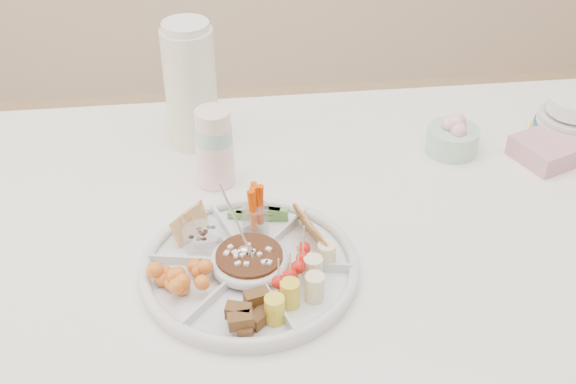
{
  "coord_description": "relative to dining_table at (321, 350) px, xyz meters",
  "views": [
    {
      "loc": [
        -0.21,
        -1.09,
        1.63
      ],
      "look_at": [
        -0.08,
        -0.04,
        0.86
      ],
      "focal_mm": 45.0,
      "sensor_mm": 36.0,
      "label": 1
    }
  ],
  "objects": [
    {
      "name": "napkin_stack",
      "position": [
        0.52,
        0.16,
        0.4
      ],
      "size": [
        0.17,
        0.16,
        0.05
      ],
      "primitive_type": "cube",
      "rotation": [
        0.0,
        0.0,
        0.38
      ],
      "color": "#C98E9A",
      "rests_on": "dining_table"
    },
    {
      "name": "cup_stack",
      "position": [
        -0.21,
        0.15,
        0.49
      ],
      "size": [
        0.1,
        0.1,
        0.21
      ],
      "primitive_type": "cylinder",
      "rotation": [
        0.0,
        0.0,
        0.28
      ],
      "color": "beige",
      "rests_on": "dining_table"
    },
    {
      "name": "tortillas",
      "position": [
        -0.04,
        -0.1,
        0.42
      ],
      "size": [
        0.11,
        0.11,
        0.06
      ],
      "primitive_type": null,
      "rotation": [
        0.0,
        0.0,
        -0.19
      ],
      "color": "#C37834",
      "rests_on": "party_tray"
    },
    {
      "name": "pita_raisins",
      "position": [
        -0.26,
        -0.06,
        0.42
      ],
      "size": [
        0.12,
        0.12,
        0.06
      ],
      "primitive_type": null,
      "rotation": [
        0.0,
        0.0,
        -0.19
      ],
      "color": "tan",
      "rests_on": "party_tray"
    },
    {
      "name": "carrot_cucumber",
      "position": [
        -0.14,
        -0.01,
        0.44
      ],
      "size": [
        0.12,
        0.12,
        0.09
      ],
      "primitive_type": null,
      "rotation": [
        0.0,
        0.0,
        -0.19
      ],
      "color": "#DC4500",
      "rests_on": "party_tray"
    },
    {
      "name": "bean_dip",
      "position": [
        -0.16,
        -0.14,
        0.41
      ],
      "size": [
        0.14,
        0.14,
        0.04
      ],
      "primitive_type": "cylinder",
      "rotation": [
        0.0,
        0.0,
        -0.19
      ],
      "color": "black",
      "rests_on": "party_tray"
    },
    {
      "name": "banana_tomato",
      "position": [
        -0.06,
        -0.23,
        0.44
      ],
      "size": [
        0.13,
        0.13,
        0.09
      ],
      "primitive_type": null,
      "rotation": [
        0.0,
        0.0,
        -0.19
      ],
      "color": "#FFE074",
      "rests_on": "party_tray"
    },
    {
      "name": "thermos",
      "position": [
        -0.25,
        0.32,
        0.52
      ],
      "size": [
        0.12,
        0.12,
        0.29
      ],
      "primitive_type": "cylinder",
      "rotation": [
        0.0,
        0.0,
        0.05
      ],
      "color": "silver",
      "rests_on": "dining_table"
    },
    {
      "name": "cherries",
      "position": [
        -0.28,
        -0.18,
        0.42
      ],
      "size": [
        0.14,
        0.14,
        0.05
      ],
      "primitive_type": null,
      "rotation": [
        0.0,
        0.0,
        -0.19
      ],
      "color": "orange",
      "rests_on": "party_tray"
    },
    {
      "name": "granola_chunks",
      "position": [
        -0.18,
        -0.27,
        0.42
      ],
      "size": [
        0.12,
        0.12,
        0.05
      ],
      "primitive_type": null,
      "rotation": [
        0.0,
        0.0,
        -0.19
      ],
      "color": "#432512",
      "rests_on": "party_tray"
    },
    {
      "name": "dining_table",
      "position": [
        0.0,
        0.0,
        0.0
      ],
      "size": [
        1.52,
        1.02,
        0.76
      ],
      "primitive_type": "cube",
      "color": "white",
      "rests_on": "floor"
    },
    {
      "name": "party_tray",
      "position": [
        -0.16,
        -0.14,
        0.4
      ],
      "size": [
        0.44,
        0.44,
        0.04
      ],
      "primitive_type": "cylinder",
      "rotation": [
        0.0,
        0.0,
        -0.19
      ],
      "color": "silver",
      "rests_on": "dining_table"
    },
    {
      "name": "flower_bowl",
      "position": [
        0.31,
        0.21,
        0.42
      ],
      "size": [
        0.14,
        0.14,
        0.09
      ],
      "primitive_type": "cylinder",
      "rotation": [
        0.0,
        0.0,
        0.25
      ],
      "color": "#AFD9C0",
      "rests_on": "dining_table"
    },
    {
      "name": "plate_stack",
      "position": [
        0.6,
        0.24,
        0.43
      ],
      "size": [
        0.21,
        0.21,
        0.11
      ],
      "primitive_type": "cylinder",
      "rotation": [
        0.0,
        0.0,
        0.26
      ],
      "color": "yellow",
      "rests_on": "dining_table"
    }
  ]
}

